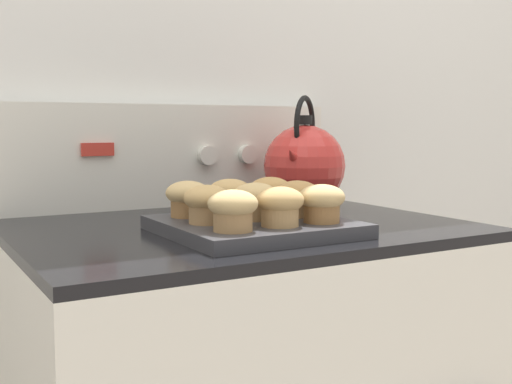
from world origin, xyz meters
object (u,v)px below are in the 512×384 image
object	(u,v)px
muffin_r0_c1	(280,205)
muffin_r1_c0	(207,203)
muffin_r0_c0	(233,209)
muffin_r1_c2	(297,197)
muffin_r2_c2	(270,192)
tea_kettle	(304,164)
muffin_pan	(254,226)
muffin_r1_c1	(255,200)
muffin_r0_c2	(322,202)
muffin_r2_c1	(230,195)
muffin_r2_c0	(188,198)

from	to	relation	value
muffin_r0_c1	muffin_r1_c0	world-z (taller)	same
muffin_r0_c1	muffin_r1_c0	distance (m)	0.12
muffin_r0_c0	muffin_r1_c2	distance (m)	0.18
muffin_r2_c2	tea_kettle	distance (m)	0.25
muffin_pan	muffin_r0_c1	world-z (taller)	muffin_r0_c1
muffin_r0_c1	muffin_r1_c1	world-z (taller)	same
muffin_r1_c1	muffin_r1_c2	distance (m)	0.08
tea_kettle	muffin_r0_c2	bearing A→B (deg)	-119.99
muffin_r1_c2	muffin_r2_c1	xyz separation A→B (m)	(-0.08, 0.09, 0.00)
muffin_r2_c0	muffin_r2_c1	distance (m)	0.08
muffin_pan	muffin_r1_c2	size ratio (longest dim) A/B	3.85
muffin_r0_c0	tea_kettle	xyz separation A→B (m)	(0.35, 0.33, 0.04)
muffin_r0_c2	muffin_r0_c1	bearing A→B (deg)	179.98
muffin_r0_c2	muffin_r1_c0	xyz separation A→B (m)	(-0.16, 0.08, 0.00)
muffin_r0_c0	muffin_r2_c2	xyz separation A→B (m)	(0.16, 0.17, 0.00)
muffin_r0_c0	muffin_r1_c2	world-z (taller)	same
muffin_r2_c2	muffin_r0_c0	bearing A→B (deg)	-134.53
muffin_pan	muffin_r2_c0	world-z (taller)	muffin_r2_c0
muffin_r0_c0	tea_kettle	distance (m)	0.48
tea_kettle	muffin_r2_c1	bearing A→B (deg)	-148.42
muffin_r0_c0	tea_kettle	size ratio (longest dim) A/B	0.31
muffin_r1_c0	muffin_r2_c2	distance (m)	0.18
muffin_r1_c1	muffin_r0_c0	bearing A→B (deg)	-135.99
muffin_r0_c2	tea_kettle	world-z (taller)	tea_kettle
muffin_r0_c1	tea_kettle	bearing A→B (deg)	50.82
muffin_r0_c0	muffin_r0_c2	bearing A→B (deg)	1.64
muffin_r0_c2	muffin_r1_c1	size ratio (longest dim) A/B	1.00
muffin_pan	muffin_r0_c0	size ratio (longest dim) A/B	3.85
muffin_pan	muffin_r1_c1	xyz separation A→B (m)	(0.00, -0.00, 0.04)
muffin_r0_c2	muffin_r2_c0	xyz separation A→B (m)	(-0.16, 0.16, 0.00)
muffin_pan	muffin_r0_c0	xyz separation A→B (m)	(-0.08, -0.08, 0.04)
muffin_r2_c1	muffin_r0_c2	bearing A→B (deg)	-64.30
muffin_r2_c0	muffin_r0_c2	bearing A→B (deg)	-45.82
muffin_r2_c2	muffin_r2_c1	bearing A→B (deg)	179.99
muffin_r1_c1	muffin_pan	bearing A→B (deg)	142.09
muffin_pan	muffin_r2_c1	world-z (taller)	muffin_r2_c1
muffin_r2_c1	tea_kettle	bearing A→B (deg)	31.58
tea_kettle	muffin_r0_c1	bearing A→B (deg)	-129.18
muffin_r2_c0	muffin_r0_c1	bearing A→B (deg)	-63.70
muffin_r0_c0	muffin_r0_c2	xyz separation A→B (m)	(0.16, 0.00, 0.00)
muffin_r0_c1	muffin_r0_c2	distance (m)	0.08
muffin_r0_c0	muffin_r1_c1	xyz separation A→B (m)	(0.08, 0.08, 0.00)
muffin_r0_c1	muffin_r2_c1	xyz separation A→B (m)	(-0.00, 0.16, 0.00)
muffin_r0_c2	tea_kettle	distance (m)	0.38
muffin_r1_c0	tea_kettle	world-z (taller)	tea_kettle
tea_kettle	muffin_pan	bearing A→B (deg)	-137.14
muffin_pan	muffin_r1_c2	xyz separation A→B (m)	(0.08, -0.00, 0.04)
muffin_r0_c0	muffin_r0_c1	distance (m)	0.08
tea_kettle	muffin_r2_c2	bearing A→B (deg)	-138.41
muffin_r0_c1	muffin_r2_c2	bearing A→B (deg)	63.41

